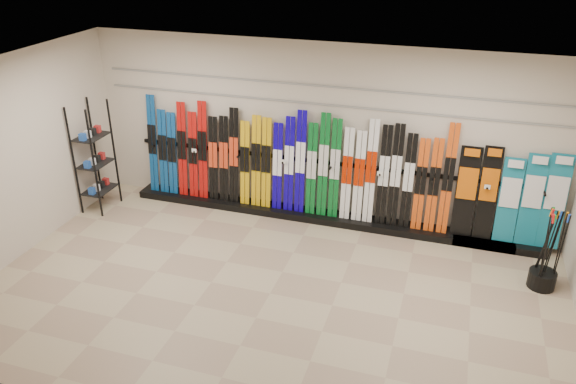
% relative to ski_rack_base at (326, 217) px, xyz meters
% --- Properties ---
extents(floor, '(8.00, 8.00, 0.00)m').
position_rel_ski_rack_base_xyz_m(floor, '(-0.22, -2.28, -0.06)').
color(floor, gray).
rests_on(floor, ground).
extents(back_wall, '(8.00, 0.00, 8.00)m').
position_rel_ski_rack_base_xyz_m(back_wall, '(-0.22, 0.22, 1.44)').
color(back_wall, beige).
rests_on(back_wall, floor).
extents(left_wall, '(0.00, 5.00, 5.00)m').
position_rel_ski_rack_base_xyz_m(left_wall, '(-4.22, -2.28, 1.44)').
color(left_wall, beige).
rests_on(left_wall, floor).
extents(ceiling, '(8.00, 8.00, 0.00)m').
position_rel_ski_rack_base_xyz_m(ceiling, '(-0.22, -2.28, 2.94)').
color(ceiling, silver).
rests_on(ceiling, back_wall).
extents(ski_rack_base, '(8.00, 0.40, 0.12)m').
position_rel_ski_rack_base_xyz_m(ski_rack_base, '(0.00, 0.00, 0.00)').
color(ski_rack_base, black).
rests_on(ski_rack_base, floor).
extents(skis, '(5.37, 0.20, 1.81)m').
position_rel_ski_rack_base_xyz_m(skis, '(-0.67, 0.03, 0.88)').
color(skis, navy).
rests_on(skis, ski_rack_base).
extents(snowboards, '(1.61, 0.23, 1.49)m').
position_rel_ski_rack_base_xyz_m(snowboards, '(2.87, 0.07, 0.78)').
color(snowboards, black).
rests_on(snowboards, ski_rack_base).
extents(accessory_rack, '(0.40, 0.60, 1.94)m').
position_rel_ski_rack_base_xyz_m(accessory_rack, '(-3.97, -0.73, 0.91)').
color(accessory_rack, black).
rests_on(accessory_rack, floor).
extents(pole_bin, '(0.38, 0.38, 0.25)m').
position_rel_ski_rack_base_xyz_m(pole_bin, '(3.38, -0.97, 0.07)').
color(pole_bin, black).
rests_on(pole_bin, floor).
extents(ski_poles, '(0.30, 0.31, 1.18)m').
position_rel_ski_rack_base_xyz_m(ski_poles, '(3.38, -0.97, 0.55)').
color(ski_poles, black).
rests_on(ski_poles, pole_bin).
extents(slatwall_rail_0, '(7.60, 0.02, 0.03)m').
position_rel_ski_rack_base_xyz_m(slatwall_rail_0, '(-0.22, 0.20, 1.94)').
color(slatwall_rail_0, gray).
rests_on(slatwall_rail_0, back_wall).
extents(slatwall_rail_1, '(7.60, 0.02, 0.03)m').
position_rel_ski_rack_base_xyz_m(slatwall_rail_1, '(-0.22, 0.20, 2.24)').
color(slatwall_rail_1, gray).
rests_on(slatwall_rail_1, back_wall).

